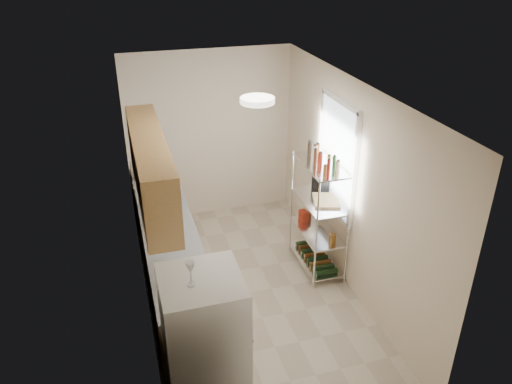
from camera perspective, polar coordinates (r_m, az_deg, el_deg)
room at (r=5.68m, az=-0.73°, el=-1.08°), size 2.52×4.42×2.62m
counter_run at (r=6.34m, az=-9.85°, el=-7.14°), size 0.63×3.51×0.90m
upper_cabinets at (r=5.38m, az=-11.93°, el=2.71°), size 0.33×2.20×0.72m
range_hood at (r=6.29m, az=-11.81°, el=2.16°), size 0.50×0.60×0.12m
window at (r=6.26m, az=9.24°, el=3.90°), size 0.06×1.00×1.46m
bakers_rack at (r=6.32m, az=7.35°, el=-0.17°), size 0.45×0.90×1.73m
ceiling_dome at (r=4.92m, az=0.15°, el=10.45°), size 0.34×0.34×0.05m
refrigerator at (r=4.50m, az=-5.82°, el=-18.01°), size 0.66×0.66×1.60m
wine_glass_a at (r=3.90m, az=-7.42°, el=-9.20°), size 0.06×0.06×0.18m
wine_glass_b at (r=3.86m, az=-7.52°, el=-9.25°), size 0.08×0.08×0.21m
rice_cooker at (r=6.06m, az=-10.45°, el=-2.81°), size 0.26×0.26×0.21m
frying_pan_large at (r=6.54m, az=-11.17°, el=-1.31°), size 0.28×0.28×0.05m
frying_pan_small at (r=6.75m, az=-10.56°, el=-0.34°), size 0.29×0.29×0.04m
cutting_board at (r=6.34m, az=8.03°, el=-0.97°), size 0.42×0.48×0.03m
espresso_machine at (r=6.60m, az=7.46°, el=1.37°), size 0.19×0.25×0.26m
storage_bag at (r=6.77m, az=5.45°, el=-2.70°), size 0.11×0.14×0.14m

